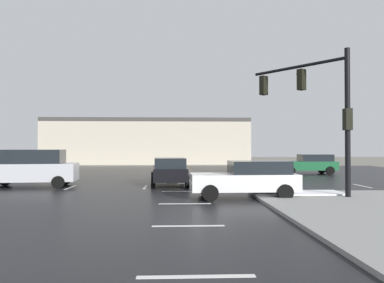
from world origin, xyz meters
The scene contains 10 objects.
ground_plane centered at (0.00, 0.00, 0.00)m, with size 120.00×120.00×0.00m, color slate.
road_asphalt centered at (0.00, 0.00, 0.01)m, with size 44.00×44.00×0.02m, color black.
snow_strip_curbside centered at (5.00, -4.00, 0.17)m, with size 4.00×1.60×0.06m, color white.
lane_markings centered at (1.20, -1.38, 0.02)m, with size 36.15×36.15×0.01m.
traffic_signal_mast centered at (5.95, -4.12, 4.23)m, with size 3.20×3.99×6.17m.
strip_building_background centered at (-4.03, 29.24, 2.91)m, with size 25.91×8.00×5.81m.
sedan_green centered at (10.31, 9.13, 0.85)m, with size 4.57×2.10×1.58m.
suv_silver centered at (-8.22, 0.31, 1.09)m, with size 4.97×2.54×2.03m.
sedan_white centered at (2.72, -4.44, 0.85)m, with size 4.58×2.12×1.58m.
sedan_black centered at (-0.73, 0.81, 0.85)m, with size 2.25×4.63×1.58m.
Camera 1 is at (-0.34, -20.25, 2.20)m, focal length 34.83 mm.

